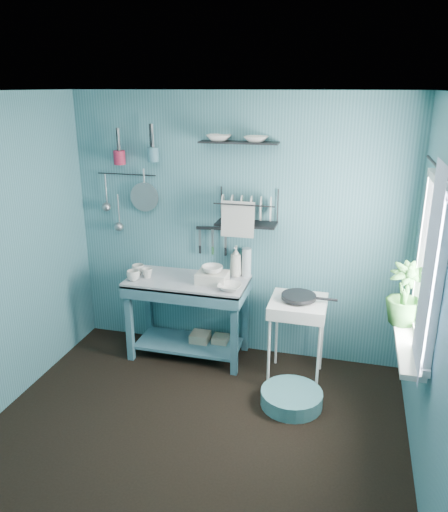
% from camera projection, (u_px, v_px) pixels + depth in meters
% --- Properties ---
extents(floor, '(3.20, 3.20, 0.00)m').
position_uv_depth(floor, '(189.00, 442.00, 3.74)').
color(floor, black).
rests_on(floor, ground).
extents(ceiling, '(3.20, 3.20, 0.00)m').
position_uv_depth(ceiling, '(179.00, 92.00, 2.93)').
color(ceiling, silver).
rests_on(ceiling, ground).
extents(wall_back, '(3.20, 0.00, 3.20)m').
position_uv_depth(wall_back, '(236.00, 229.00, 4.71)').
color(wall_back, '#3C717C').
rests_on(wall_back, ground).
extents(wall_front, '(3.20, 0.00, 3.20)m').
position_uv_depth(wall_front, '(59.00, 429.00, 1.96)').
color(wall_front, '#3C717C').
rests_on(wall_front, ground).
extents(wall_right, '(0.00, 3.00, 3.00)m').
position_uv_depth(wall_right, '(440.00, 315.00, 2.95)').
color(wall_right, '#3C717C').
rests_on(wall_right, ground).
extents(work_counter, '(1.15, 0.59, 0.80)m').
position_uv_depth(work_counter, '(188.00, 318.00, 4.84)').
color(work_counter, '#386776').
rests_on(work_counter, floor).
extents(mug_left, '(0.12, 0.12, 0.10)m').
position_uv_depth(mug_left, '(133.00, 276.00, 4.66)').
color(mug_left, silver).
rests_on(mug_left, work_counter).
extents(mug_mid, '(0.14, 0.14, 0.09)m').
position_uv_depth(mug_mid, '(147.00, 273.00, 4.73)').
color(mug_mid, silver).
rests_on(mug_mid, work_counter).
extents(mug_right, '(0.17, 0.17, 0.10)m').
position_uv_depth(mug_right, '(138.00, 270.00, 4.81)').
color(mug_right, silver).
rests_on(mug_right, work_counter).
extents(wash_tub, '(0.28, 0.22, 0.10)m').
position_uv_depth(wash_tub, '(212.00, 277.00, 4.61)').
color(wash_tub, beige).
rests_on(wash_tub, work_counter).
extents(tub_bowl, '(0.19, 0.19, 0.06)m').
position_uv_depth(tub_bowl, '(212.00, 269.00, 4.59)').
color(tub_bowl, silver).
rests_on(tub_bowl, wash_tub).
extents(soap_bottle, '(0.12, 0.12, 0.30)m').
position_uv_depth(soap_bottle, '(236.00, 261.00, 4.74)').
color(soap_bottle, beige).
rests_on(soap_bottle, work_counter).
extents(water_bottle, '(0.09, 0.09, 0.28)m').
position_uv_depth(water_bottle, '(246.00, 262.00, 4.74)').
color(water_bottle, silver).
rests_on(water_bottle, work_counter).
extents(counter_bowl, '(0.22, 0.22, 0.05)m').
position_uv_depth(counter_bowl, '(230.00, 287.00, 4.45)').
color(counter_bowl, silver).
rests_on(counter_bowl, work_counter).
extents(hotplate_stand, '(0.50, 0.50, 0.77)m').
position_uv_depth(hotplate_stand, '(296.00, 340.00, 4.44)').
color(hotplate_stand, white).
rests_on(hotplate_stand, floor).
extents(frying_pan, '(0.30, 0.30, 0.03)m').
position_uv_depth(frying_pan, '(299.00, 296.00, 4.30)').
color(frying_pan, black).
rests_on(frying_pan, hotplate_stand).
extents(knife_strip, '(0.32, 0.07, 0.03)m').
position_uv_depth(knife_strip, '(213.00, 228.00, 4.73)').
color(knife_strip, black).
rests_on(knife_strip, wall_back).
extents(dish_rack, '(0.57, 0.30, 0.32)m').
position_uv_depth(dish_rack, '(247.00, 208.00, 4.48)').
color(dish_rack, black).
rests_on(dish_rack, wall_back).
extents(upper_shelf, '(0.70, 0.20, 0.01)m').
position_uv_depth(upper_shelf, '(239.00, 142.00, 4.34)').
color(upper_shelf, black).
rests_on(upper_shelf, wall_back).
extents(shelf_bowl_left, '(0.25, 0.25, 0.05)m').
position_uv_depth(shelf_bowl_left, '(219.00, 149.00, 4.41)').
color(shelf_bowl_left, silver).
rests_on(shelf_bowl_left, upper_shelf).
extents(shelf_bowl_right, '(0.22, 0.22, 0.05)m').
position_uv_depth(shelf_bowl_right, '(256.00, 144.00, 4.31)').
color(shelf_bowl_right, silver).
rests_on(shelf_bowl_right, upper_shelf).
extents(utensil_cup_magenta, '(0.11, 0.11, 0.13)m').
position_uv_depth(utensil_cup_magenta, '(119.00, 158.00, 4.70)').
color(utensil_cup_magenta, '#A11D3A').
rests_on(utensil_cup_magenta, wall_back).
extents(utensil_cup_teal, '(0.11, 0.11, 0.13)m').
position_uv_depth(utensil_cup_teal, '(153.00, 154.00, 4.60)').
color(utensil_cup_teal, '#3C6D7C').
rests_on(utensil_cup_teal, wall_back).
extents(colander, '(0.28, 0.03, 0.28)m').
position_uv_depth(colander, '(144.00, 197.00, 4.79)').
color(colander, gray).
rests_on(colander, wall_back).
extents(ladle_outer, '(0.01, 0.01, 0.30)m').
position_uv_depth(ladle_outer, '(106.00, 189.00, 4.88)').
color(ladle_outer, gray).
rests_on(ladle_outer, wall_back).
extents(ladle_inner, '(0.01, 0.01, 0.30)m').
position_uv_depth(ladle_inner, '(119.00, 210.00, 4.92)').
color(ladle_inner, gray).
rests_on(ladle_inner, wall_back).
extents(hook_rail, '(0.60, 0.01, 0.01)m').
position_uv_depth(hook_rail, '(127.00, 174.00, 4.79)').
color(hook_rail, black).
rests_on(hook_rail, wall_back).
extents(window_glass, '(0.00, 1.10, 1.10)m').
position_uv_depth(window_glass, '(431.00, 265.00, 3.31)').
color(window_glass, white).
rests_on(window_glass, wall_right).
extents(windowsill, '(0.16, 0.95, 0.04)m').
position_uv_depth(windowsill, '(407.00, 343.00, 3.53)').
color(windowsill, white).
rests_on(windowsill, wall_right).
extents(curtain, '(0.00, 1.35, 1.35)m').
position_uv_depth(curtain, '(427.00, 273.00, 3.04)').
color(curtain, silver).
rests_on(curtain, wall_right).
extents(curtain_rod, '(0.02, 1.05, 0.02)m').
position_uv_depth(curtain_rod, '(438.00, 167.00, 3.11)').
color(curtain_rod, black).
rests_on(curtain_rod, wall_right).
extents(potted_plant, '(0.28, 0.28, 0.47)m').
position_uv_depth(potted_plant, '(405.00, 294.00, 3.70)').
color(potted_plant, '#285E25').
rests_on(potted_plant, windowsill).
extents(storage_tin_large, '(0.18, 0.18, 0.22)m').
position_uv_depth(storage_tin_large, '(200.00, 343.00, 4.95)').
color(storage_tin_large, gray).
rests_on(storage_tin_large, floor).
extents(storage_tin_small, '(0.15, 0.15, 0.20)m').
position_uv_depth(storage_tin_small, '(220.00, 345.00, 4.94)').
color(storage_tin_small, gray).
rests_on(storage_tin_small, floor).
extents(floor_basin, '(0.51, 0.51, 0.13)m').
position_uv_depth(floor_basin, '(291.00, 398.00, 4.16)').
color(floor_basin, teal).
rests_on(floor_basin, floor).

